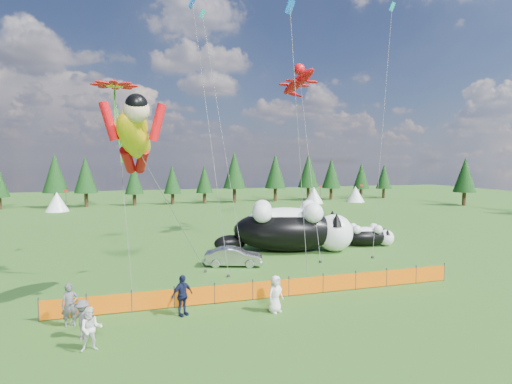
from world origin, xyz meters
TOP-DOWN VIEW (x-y plane):
  - ground at (0.00, 0.00)m, footprint 160.00×160.00m
  - safety_fence at (0.00, -3.00)m, footprint 22.06×0.06m
  - tree_line at (0.00, 45.00)m, footprint 90.00×4.00m
  - festival_tents at (11.00, 40.00)m, footprint 50.00×3.20m
  - cat_large at (5.05, 7.01)m, footprint 10.90×6.14m
  - cat_small at (12.00, 7.07)m, footprint 5.10×2.67m
  - car at (-0.41, 3.89)m, footprint 4.16×2.47m
  - spectator_a at (-9.56, -3.92)m, footprint 0.77×0.59m
  - spectator_b at (-8.40, -6.63)m, footprint 0.86×0.55m
  - spectator_c at (-4.72, -4.06)m, footprint 1.27×1.05m
  - spectator_d at (-8.85, -5.45)m, footprint 1.18×0.94m
  - spectator_e at (-0.40, -4.90)m, footprint 1.03×0.90m
  - superhero_kite at (-6.72, -2.43)m, footprint 6.74×7.96m
  - gecko_kite at (8.02, 13.12)m, footprint 4.95×13.85m
  - flower_kite at (-7.75, 1.52)m, footprint 3.40×4.85m
  - diamond_kite_a at (-2.88, 4.55)m, footprint 1.97×3.98m
  - diamond_kite_b at (14.00, 7.41)m, footprint 4.91×5.02m
  - diamond_kite_c at (1.20, -2.56)m, footprint 1.70×0.64m
  - diamond_kite_d at (-0.92, 12.37)m, footprint 1.99×8.42m

SIDE VIEW (x-z plane):
  - ground at x=0.00m, z-range 0.00..0.00m
  - safety_fence at x=0.00m, z-range -0.05..1.05m
  - car at x=-0.41m, z-range 0.00..1.29m
  - spectator_d at x=-8.85m, z-range 0.00..1.63m
  - spectator_b at x=-8.40m, z-range 0.00..1.71m
  - cat_small at x=12.00m, z-range -0.05..1.82m
  - spectator_e at x=-0.40m, z-range 0.00..1.78m
  - spectator_a at x=-9.56m, z-range 0.00..1.89m
  - spectator_c at x=-4.72m, z-range 0.00..1.93m
  - festival_tents at x=11.00m, z-range 0.00..2.80m
  - cat_large at x=5.05m, z-range -0.10..3.92m
  - tree_line at x=0.00m, z-range 0.00..8.00m
  - superhero_kite at x=-6.72m, z-range 2.57..14.11m
  - flower_kite at x=-7.75m, z-range 5.42..17.15m
  - diamond_kite_c at x=1.20m, z-range 6.35..22.21m
  - gecko_kite at x=8.02m, z-range 5.73..23.57m
  - diamond_kite_a at x=-2.88m, z-range 7.67..26.19m
  - diamond_kite_d at x=-0.92m, z-range 7.83..29.18m
  - diamond_kite_b at x=14.00m, z-range 8.19..29.49m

